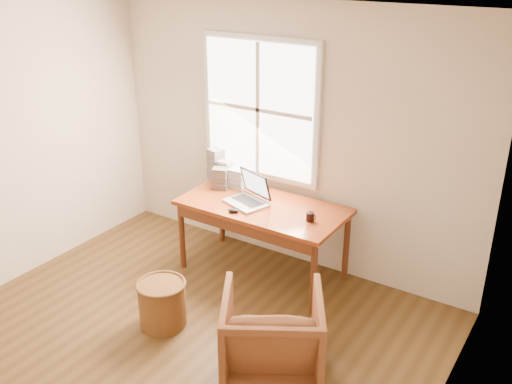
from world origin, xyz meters
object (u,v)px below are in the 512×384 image
armchair (272,334)px  laptop (245,189)px  cd_stack_a (225,172)px  desk (263,207)px  coffee_mug (310,217)px  wicker_stool (162,304)px

armchair → laptop: bearing=-79.2°
armchair → cd_stack_a: 2.10m
laptop → cd_stack_a: laptop is taller
desk → cd_stack_a: size_ratio=6.42×
armchair → coffee_mug: size_ratio=9.23×
armchair → coffee_mug: 1.24m
coffee_mug → cd_stack_a: cd_stack_a is taller
laptop → coffee_mug: (0.69, 0.01, -0.12)m
wicker_stool → coffee_mug: size_ratio=4.88×
desk → laptop: bearing=-152.6°
laptop → cd_stack_a: (-0.47, 0.32, -0.04)m
laptop → cd_stack_a: bearing=163.7°
coffee_mug → cd_stack_a: bearing=142.8°
armchair → cd_stack_a: cd_stack_a is taller
desk → wicker_stool: desk is taller
desk → wicker_stool: 1.32m
desk → laptop: 0.24m
armchair → wicker_stool: bearing=-30.8°
armchair → coffee_mug: (-0.29, 1.12, 0.45)m
cd_stack_a → coffee_mug: bearing=-15.0°
laptop → coffee_mug: 0.70m
desk → cd_stack_a: 0.68m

